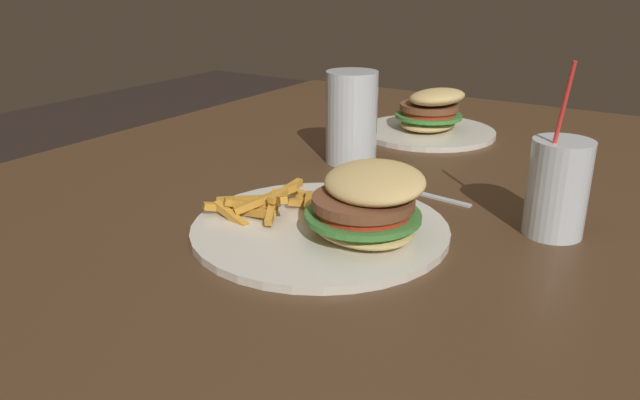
{
  "coord_description": "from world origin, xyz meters",
  "views": [
    {
      "loc": [
        0.37,
        -0.84,
        1.01
      ],
      "look_at": [
        -0.02,
        -0.25,
        0.75
      ],
      "focal_mm": 35.0,
      "sensor_mm": 36.0,
      "label": 1
    }
  ],
  "objects_px": {
    "meal_plate_near": "(341,215)",
    "juice_glass": "(557,191)",
    "beer_glass": "(351,121)",
    "spoon": "(391,183)",
    "meal_plate_far": "(430,118)"
  },
  "relations": [
    {
      "from": "beer_glass",
      "to": "spoon",
      "type": "relative_size",
      "value": 0.91
    },
    {
      "from": "juice_glass",
      "to": "meal_plate_far",
      "type": "xyz_separation_m",
      "value": [
        -0.32,
        0.36,
        -0.02
      ]
    },
    {
      "from": "juice_glass",
      "to": "beer_glass",
      "type": "bearing_deg",
      "value": 160.51
    },
    {
      "from": "beer_glass",
      "to": "meal_plate_far",
      "type": "xyz_separation_m",
      "value": [
        0.04,
        0.24,
        -0.04
      ]
    },
    {
      "from": "juice_glass",
      "to": "spoon",
      "type": "relative_size",
      "value": 1.28
    },
    {
      "from": "meal_plate_near",
      "to": "juice_glass",
      "type": "distance_m",
      "value": 0.26
    },
    {
      "from": "meal_plate_near",
      "to": "juice_glass",
      "type": "xyz_separation_m",
      "value": [
        0.21,
        0.15,
        0.03
      ]
    },
    {
      "from": "meal_plate_near",
      "to": "beer_glass",
      "type": "distance_m",
      "value": 0.31
    },
    {
      "from": "juice_glass",
      "to": "meal_plate_near",
      "type": "bearing_deg",
      "value": -145.2
    },
    {
      "from": "meal_plate_far",
      "to": "beer_glass",
      "type": "bearing_deg",
      "value": -99.5
    },
    {
      "from": "meal_plate_far",
      "to": "juice_glass",
      "type": "bearing_deg",
      "value": -48.71
    },
    {
      "from": "spoon",
      "to": "meal_plate_far",
      "type": "bearing_deg",
      "value": -69.86
    },
    {
      "from": "spoon",
      "to": "meal_plate_far",
      "type": "xyz_separation_m",
      "value": [
        -0.07,
        0.32,
        0.03
      ]
    },
    {
      "from": "meal_plate_near",
      "to": "spoon",
      "type": "xyz_separation_m",
      "value": [
        -0.03,
        0.2,
        -0.02
      ]
    },
    {
      "from": "meal_plate_near",
      "to": "meal_plate_far",
      "type": "xyz_separation_m",
      "value": [
        -0.11,
        0.51,
        0.0
      ]
    }
  ]
}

